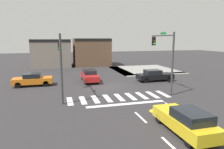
{
  "coord_description": "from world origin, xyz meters",
  "views": [
    {
      "loc": [
        -5.42,
        -21.86,
        5.41
      ],
      "look_at": [
        0.26,
        -0.97,
        1.54
      ],
      "focal_mm": 32.49,
      "sensor_mm": 36.0,
      "label": 1
    }
  ],
  "objects": [
    {
      "name": "car_black",
      "position": [
        6.53,
        1.35,
        0.73
      ],
      "size": [
        4.61,
        1.75,
        1.46
      ],
      "color": "black",
      "rests_on": "ground_plane"
    },
    {
      "name": "bike_detector_marking",
      "position": [
        1.58,
        -8.71,
        0.0
      ],
      "size": [
        0.97,
        0.97,
        0.01
      ],
      "color": "yellow",
      "rests_on": "ground_plane"
    },
    {
      "name": "car_yellow",
      "position": [
        1.54,
        -12.38,
        0.75
      ],
      "size": [
        1.72,
        4.56,
        1.52
      ],
      "rotation": [
        0.0,
        0.0,
        1.57
      ],
      "color": "gold",
      "rests_on": "ground_plane"
    },
    {
      "name": "crosswalk_near",
      "position": [
        0.0,
        -4.5,
        0.0
      ],
      "size": [
        9.52,
        2.45,
        0.01
      ],
      "color": "silver",
      "rests_on": "ground_plane"
    },
    {
      "name": "lane_markings",
      "position": [
        1.16,
        -11.43,
        0.0
      ],
      "size": [
        6.8,
        18.75,
        0.01
      ],
      "color": "white",
      "rests_on": "ground_plane"
    },
    {
      "name": "traffic_signal_southeast",
      "position": [
        5.07,
        -3.35,
        4.19
      ],
      "size": [
        0.32,
        4.52,
        6.03
      ],
      "rotation": [
        0.0,
        0.0,
        1.57
      ],
      "color": "#383A3D",
      "rests_on": "ground_plane"
    },
    {
      "name": "traffic_signal_southwest",
      "position": [
        -5.13,
        -3.17,
        3.97
      ],
      "size": [
        0.32,
        5.13,
        5.79
      ],
      "rotation": [
        0.0,
        0.0,
        1.57
      ],
      "color": "#383A3D",
      "rests_on": "ground_plane"
    },
    {
      "name": "storefront_row",
      "position": [
        -2.65,
        18.82,
        2.68
      ],
      "size": [
        14.85,
        5.91,
        5.4
      ],
      "color": "gray",
      "rests_on": "ground_plane"
    },
    {
      "name": "car_orange",
      "position": [
        -8.27,
        2.59,
        0.73
      ],
      "size": [
        4.3,
        1.78,
        1.45
      ],
      "color": "orange",
      "rests_on": "ground_plane"
    },
    {
      "name": "ground_plane",
      "position": [
        0.0,
        0.0,
        0.0
      ],
      "size": [
        120.0,
        120.0,
        0.0
      ],
      "primitive_type": "plane",
      "color": "#302D30"
    },
    {
      "name": "curb_corner_northeast",
      "position": [
        8.49,
        9.42,
        0.07
      ],
      "size": [
        10.0,
        10.6,
        0.15
      ],
      "color": "gray",
      "rests_on": "ground_plane"
    },
    {
      "name": "car_red",
      "position": [
        -1.54,
        3.24,
        0.76
      ],
      "size": [
        1.71,
        4.47,
        1.47
      ],
      "rotation": [
        0.0,
        0.0,
        -1.57
      ],
      "color": "red",
      "rests_on": "ground_plane"
    }
  ]
}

